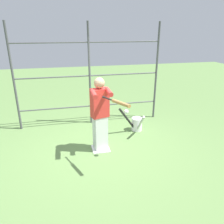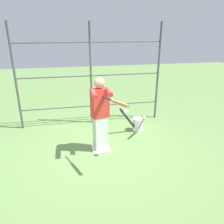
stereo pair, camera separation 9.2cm
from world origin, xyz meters
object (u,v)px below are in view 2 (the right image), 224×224
object	(u,v)px
bat_bucket	(137,124)
softball_in_flight	(126,112)
batter	(100,113)
baseball_bat_swinging	(118,102)

from	to	relation	value
bat_bucket	softball_in_flight	bearing A→B (deg)	61.14
batter	bat_bucket	distance (m)	1.55
batter	bat_bucket	world-z (taller)	batter
bat_bucket	baseball_bat_swinging	bearing A→B (deg)	60.10
baseball_bat_swinging	softball_in_flight	size ratio (longest dim) A/B	7.94
batter	baseball_bat_swinging	bearing A→B (deg)	101.87
batter	baseball_bat_swinging	size ratio (longest dim) A/B	2.24
softball_in_flight	bat_bucket	distance (m)	1.64
baseball_bat_swinging	softball_in_flight	bearing A→B (deg)	-122.73
bat_bucket	batter	bearing A→B (deg)	34.26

